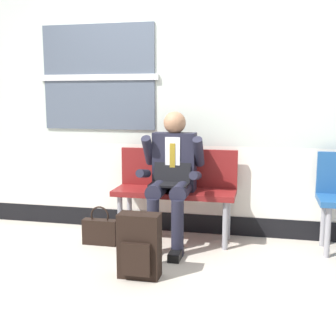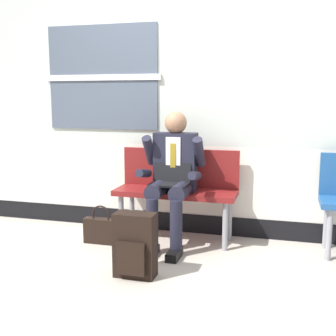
{
  "view_description": "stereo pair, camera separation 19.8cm",
  "coord_description": "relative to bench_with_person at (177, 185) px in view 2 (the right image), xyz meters",
  "views": [
    {
      "loc": [
        0.86,
        -3.66,
        1.38
      ],
      "look_at": [
        0.02,
        0.1,
        0.75
      ],
      "focal_mm": 45.95,
      "sensor_mm": 36.0,
      "label": 1
    },
    {
      "loc": [
        1.05,
        -3.61,
        1.38
      ],
      "look_at": [
        0.02,
        0.1,
        0.75
      ],
      "focal_mm": 45.95,
      "sensor_mm": 36.0,
      "label": 2
    }
  ],
  "objects": [
    {
      "name": "handbag",
      "position": [
        -0.67,
        -0.34,
        -0.4
      ],
      "size": [
        0.33,
        0.1,
        0.37
      ],
      "color": "black",
      "rests_on": "ground"
    },
    {
      "name": "station_wall",
      "position": [
        -0.05,
        0.28,
        0.92
      ],
      "size": [
        5.85,
        0.17,
        2.93
      ],
      "color": "beige",
      "rests_on": "ground"
    },
    {
      "name": "bench_with_person",
      "position": [
        0.0,
        0.0,
        0.0
      ],
      "size": [
        1.17,
        0.42,
        0.88
      ],
      "color": "maroon",
      "rests_on": "ground"
    },
    {
      "name": "backpack",
      "position": [
        -0.09,
        -0.98,
        -0.29
      ],
      "size": [
        0.32,
        0.2,
        0.51
      ],
      "color": "black",
      "rests_on": "ground"
    },
    {
      "name": "person_seated",
      "position": [
        -0.0,
        -0.2,
        0.14
      ],
      "size": [
        0.57,
        0.7,
        1.25
      ],
      "color": "#1E1E2D",
      "rests_on": "ground"
    },
    {
      "name": "ground_plane",
      "position": [
        -0.04,
        -0.37,
        -0.54
      ],
      "size": [
        18.0,
        18.0,
        0.0
      ],
      "primitive_type": "plane",
      "color": "#B2A899"
    }
  ]
}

